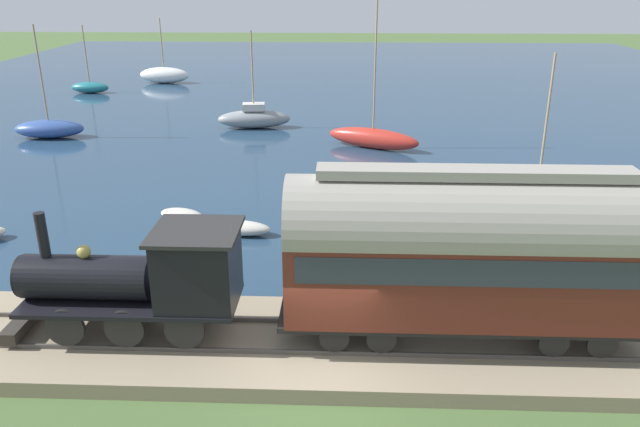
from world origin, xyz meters
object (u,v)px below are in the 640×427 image
Objects in this scene: sailboat_white at (164,75)px; rowboat_far_out at (182,215)px; passenger_coach at (469,249)px; sailboat_gray at (254,118)px; sailboat_red at (373,138)px; rowboat_off_pier at (362,263)px; steam_locomotive at (148,275)px; sailboat_green at (537,196)px; sailboat_teal at (90,87)px; rowboat_mid_harbor at (239,228)px; sailboat_blue at (49,128)px.

rowboat_far_out is (-34.54, -10.21, -0.52)m from sailboat_white.
passenger_coach reaches higher than rowboat_far_out.
sailboat_gray is 1.07× the size of sailboat_white.
sailboat_white is at bearing 65.35° from sailboat_red.
steam_locomotive is at bearing 151.47° from rowboat_off_pier.
sailboat_gray reaches higher than rowboat_off_pier.
sailboat_green is 15.06m from rowboat_far_out.
sailboat_teal is 0.96× the size of sailboat_white.
rowboat_off_pier is (-15.94, 0.99, -0.47)m from sailboat_red.
passenger_coach is at bearing 173.17° from sailboat_green.
sailboat_red is (21.20, 1.47, -2.47)m from passenger_coach.
rowboat_mid_harbor is at bearing -98.99° from rowboat_far_out.
sailboat_green is at bearing -137.42° from sailboat_white.
sailboat_teal is at bearing 23.55° from steam_locomotive.
steam_locomotive is 0.65× the size of passenger_coach.
sailboat_gray is at bearing -143.64° from sailboat_white.
sailboat_red is 1.44× the size of sailboat_white.
sailboat_blue is at bearing 65.87° from rowboat_off_pier.
steam_locomotive is 0.94× the size of sailboat_green.
sailboat_green is 0.97× the size of sailboat_blue.
rowboat_off_pier is (-4.16, -7.34, -0.07)m from rowboat_far_out.
rowboat_far_out is at bearing 46.14° from passenger_coach.
sailboat_red is 3.16× the size of rowboat_mid_harbor.
rowboat_off_pier is at bearing -157.37° from sailboat_red.
sailboat_teal is 2.10× the size of rowboat_mid_harbor.
sailboat_red reaches higher than sailboat_teal.
sailboat_red reaches higher than rowboat_far_out.
sailboat_white is at bearing -39.76° from sailboat_teal.
sailboat_white is at bearing -9.04° from sailboat_blue.
sailboat_gray is (4.84, 7.63, 0.04)m from sailboat_red.
sailboat_red is at bearing 51.38° from sailboat_green.
sailboat_teal is 0.90× the size of sailboat_gray.
rowboat_far_out is at bearing 170.92° from sailboat_red.
sailboat_blue is at bearing 61.02° from rowboat_far_out.
sailboat_blue is at bearing 111.31° from sailboat_red.
sailboat_white reaches higher than steam_locomotive.
passenger_coach is at bearing -90.00° from steam_locomotive.
sailboat_gray is at bearing 19.25° from passenger_coach.
passenger_coach reaches higher than steam_locomotive.
sailboat_teal is at bearing 45.57° from sailboat_gray.
sailboat_teal reaches higher than steam_locomotive.
sailboat_blue is 17.79m from rowboat_far_out.
rowboat_far_out is (-11.78, 8.33, -0.40)m from sailboat_red.
steam_locomotive is 26.50m from sailboat_blue.
sailboat_green reaches higher than sailboat_gray.
sailboat_blue is 12.71m from sailboat_gray.
sailboat_blue reaches higher than sailboat_white.
sailboat_red reaches higher than rowboat_off_pier.
passenger_coach is 1.13× the size of sailboat_red.
rowboat_mid_harbor is (7.96, -0.97, -1.91)m from steam_locomotive.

